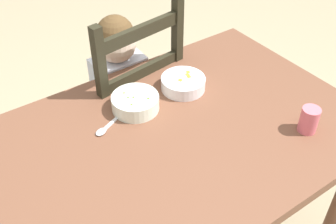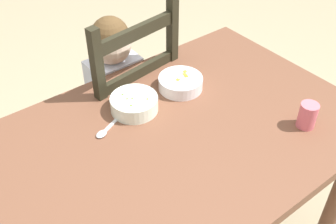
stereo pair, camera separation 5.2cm
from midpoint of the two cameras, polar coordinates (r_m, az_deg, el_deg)
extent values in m
cube|color=brown|center=(1.37, -1.50, -4.38)|extent=(1.41, 0.88, 0.04)
cylinder|color=brown|center=(2.15, 6.35, 0.85)|extent=(0.07, 0.07, 0.72)
cube|color=black|center=(1.96, -8.12, -0.58)|extent=(0.47, 0.47, 0.02)
cube|color=black|center=(2.31, -6.91, -0.55)|extent=(0.04, 0.04, 0.43)
cube|color=black|center=(2.17, -14.65, -5.16)|extent=(0.04, 0.04, 0.43)
cube|color=black|center=(2.10, -0.23, -5.30)|extent=(0.04, 0.04, 0.43)
cube|color=black|center=(1.94, -8.36, -10.89)|extent=(0.04, 0.04, 0.43)
cube|color=black|center=(1.76, -0.28, 7.12)|extent=(0.04, 0.04, 0.60)
cube|color=black|center=(1.56, -10.18, 1.68)|extent=(0.04, 0.04, 0.60)
cube|color=black|center=(1.54, -5.39, 10.94)|extent=(0.36, 0.07, 0.05)
cube|color=black|center=(1.64, -5.01, 5.44)|extent=(0.36, 0.07, 0.05)
cube|color=silver|center=(1.84, -8.11, 2.98)|extent=(0.22, 0.14, 0.32)
sphere|color=beige|center=(1.71, -8.83, 9.35)|extent=(0.17, 0.17, 0.17)
sphere|color=brown|center=(1.69, -8.96, 10.47)|extent=(0.16, 0.16, 0.16)
cylinder|color=#3F4C72|center=(2.00, -6.64, -8.16)|extent=(0.07, 0.07, 0.45)
cylinder|color=#3F4C72|center=(2.04, -4.02, -6.79)|extent=(0.07, 0.07, 0.45)
cylinder|color=silver|center=(1.67, -10.35, 1.91)|extent=(0.06, 0.24, 0.13)
cylinder|color=silver|center=(1.78, -3.07, 5.10)|extent=(0.06, 0.24, 0.13)
cylinder|color=white|center=(1.47, -5.74, 1.14)|extent=(0.17, 0.17, 0.05)
cylinder|color=white|center=(1.48, -5.68, 0.41)|extent=(0.08, 0.08, 0.01)
cylinder|color=#4F9728|center=(1.46, -5.76, 1.40)|extent=(0.14, 0.14, 0.03)
sphere|color=#578B20|center=(1.42, -6.23, 0.74)|extent=(0.01, 0.01, 0.01)
sphere|color=#5B8D1F|center=(1.44, -3.92, 1.68)|extent=(0.01, 0.01, 0.01)
sphere|color=#519A2A|center=(1.45, -6.05, 1.76)|extent=(0.01, 0.01, 0.01)
sphere|color=#538E28|center=(1.47, -7.36, 2.33)|extent=(0.01, 0.01, 0.01)
sphere|color=#528B28|center=(1.45, -6.75, 1.69)|extent=(0.01, 0.01, 0.01)
cylinder|color=white|center=(1.56, 0.80, 4.05)|extent=(0.17, 0.17, 0.05)
cylinder|color=white|center=(1.58, 0.79, 3.42)|extent=(0.08, 0.08, 0.01)
cylinder|color=orange|center=(1.56, 0.80, 4.27)|extent=(0.14, 0.14, 0.03)
cube|color=orange|center=(1.59, 1.42, 5.52)|extent=(0.02, 0.02, 0.01)
cube|color=orange|center=(1.54, 0.40, 4.38)|extent=(0.02, 0.02, 0.01)
cube|color=orange|center=(1.57, 1.35, 5.17)|extent=(0.01, 0.01, 0.01)
cube|color=orange|center=(1.56, 1.59, 4.88)|extent=(0.02, 0.02, 0.01)
cube|color=silver|center=(1.43, -8.68, -1.54)|extent=(0.09, 0.05, 0.00)
ellipsoid|color=silver|center=(1.39, -10.30, -3.05)|extent=(0.05, 0.04, 0.01)
cylinder|color=#E16877|center=(1.45, 17.88, -0.47)|extent=(0.06, 0.06, 0.09)
camera|label=1|loc=(0.03, 88.92, 0.89)|focal=43.80mm
camera|label=2|loc=(0.03, -91.08, -0.89)|focal=43.80mm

